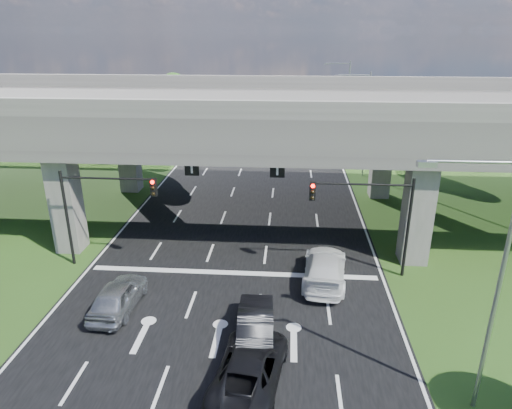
# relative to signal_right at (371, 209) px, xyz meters

# --- Properties ---
(ground) EXTENTS (160.00, 160.00, 0.00)m
(ground) POSITION_rel_signal_right_xyz_m (-7.82, -3.94, -4.19)
(ground) COLOR #274014
(ground) RESTS_ON ground
(road) EXTENTS (18.00, 120.00, 0.03)m
(road) POSITION_rel_signal_right_xyz_m (-7.82, 6.06, -4.17)
(road) COLOR black
(road) RESTS_ON ground
(overpass) EXTENTS (80.00, 15.00, 10.00)m
(overpass) POSITION_rel_signal_right_xyz_m (-7.82, 8.06, 3.73)
(overpass) COLOR #3D3A37
(overpass) RESTS_ON ground
(warehouse) EXTENTS (20.00, 10.00, 4.00)m
(warehouse) POSITION_rel_signal_right_xyz_m (-33.82, 31.06, -2.19)
(warehouse) COLOR #9E9E99
(warehouse) RESTS_ON ground
(signal_right) EXTENTS (5.76, 0.54, 6.00)m
(signal_right) POSITION_rel_signal_right_xyz_m (0.00, 0.00, 0.00)
(signal_right) COLOR black
(signal_right) RESTS_ON ground
(signal_left) EXTENTS (5.76, 0.54, 6.00)m
(signal_left) POSITION_rel_signal_right_xyz_m (-15.65, 0.00, 0.00)
(signal_left) COLOR black
(signal_left) RESTS_ON ground
(streetlight_near) EXTENTS (3.38, 0.25, 10.00)m
(streetlight_near) POSITION_rel_signal_right_xyz_m (2.27, -9.94, 1.66)
(streetlight_near) COLOR gray
(streetlight_near) RESTS_ON ground
(streetlight_far) EXTENTS (3.38, 0.25, 10.00)m
(streetlight_far) POSITION_rel_signal_right_xyz_m (2.27, 20.06, 1.66)
(streetlight_far) COLOR gray
(streetlight_far) RESTS_ON ground
(streetlight_beyond) EXTENTS (3.38, 0.25, 10.00)m
(streetlight_beyond) POSITION_rel_signal_right_xyz_m (2.27, 36.06, 1.66)
(streetlight_beyond) COLOR gray
(streetlight_beyond) RESTS_ON ground
(tree_left_near) EXTENTS (4.50, 4.50, 7.80)m
(tree_left_near) POSITION_rel_signal_right_xyz_m (-21.78, 22.06, 0.63)
(tree_left_near) COLOR black
(tree_left_near) RESTS_ON ground
(tree_left_mid) EXTENTS (3.91, 3.90, 6.76)m
(tree_left_mid) POSITION_rel_signal_right_xyz_m (-24.78, 30.06, -0.01)
(tree_left_mid) COLOR black
(tree_left_mid) RESTS_ON ground
(tree_left_far) EXTENTS (4.80, 4.80, 8.32)m
(tree_left_far) POSITION_rel_signal_right_xyz_m (-20.78, 38.06, 0.95)
(tree_left_far) COLOR black
(tree_left_far) RESTS_ON ground
(tree_right_near) EXTENTS (4.20, 4.20, 7.28)m
(tree_right_near) POSITION_rel_signal_right_xyz_m (5.22, 24.06, 0.31)
(tree_right_near) COLOR black
(tree_right_near) RESTS_ON ground
(tree_right_mid) EXTENTS (3.91, 3.90, 6.76)m
(tree_right_mid) POSITION_rel_signal_right_xyz_m (8.22, 32.06, -0.01)
(tree_right_mid) COLOR black
(tree_right_mid) RESTS_ON ground
(tree_right_far) EXTENTS (4.50, 4.50, 7.80)m
(tree_right_far) POSITION_rel_signal_right_xyz_m (4.22, 40.06, 0.63)
(tree_right_far) COLOR black
(tree_right_far) RESTS_ON ground
(car_silver) EXTENTS (2.05, 4.70, 1.58)m
(car_silver) POSITION_rel_signal_right_xyz_m (-13.22, -4.64, -3.37)
(car_silver) COLOR #ACAFB4
(car_silver) RESTS_ON road
(car_dark) EXTENTS (1.85, 4.74, 1.54)m
(car_dark) POSITION_rel_signal_right_xyz_m (-6.02, -6.27, -3.39)
(car_dark) COLOR black
(car_dark) RESTS_ON road
(car_white) EXTENTS (2.91, 5.99, 1.68)m
(car_white) POSITION_rel_signal_right_xyz_m (-2.47, -0.94, -3.32)
(car_white) COLOR silver
(car_white) RESTS_ON road
(car_trailing) EXTENTS (3.28, 5.84, 1.54)m
(car_trailing) POSITION_rel_signal_right_xyz_m (-6.02, -9.36, -3.39)
(car_trailing) COLOR black
(car_trailing) RESTS_ON road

